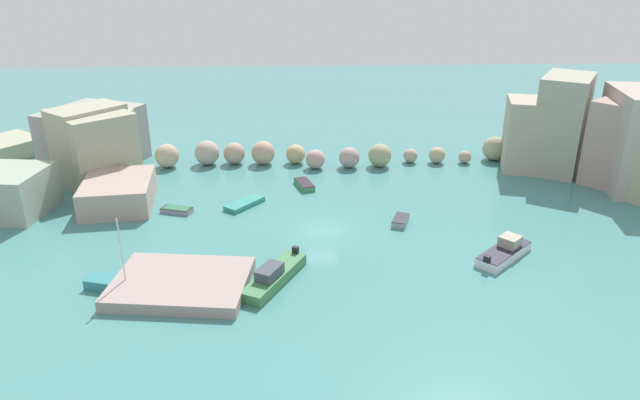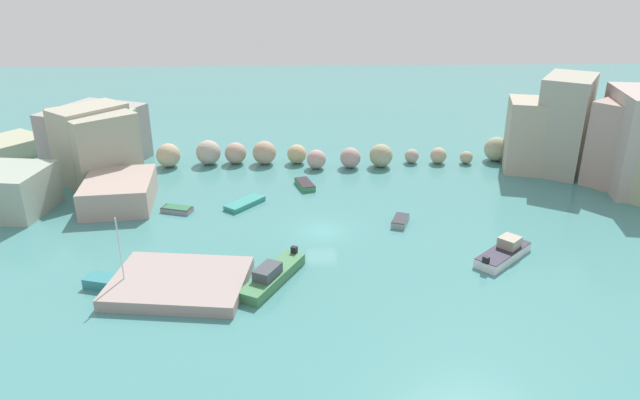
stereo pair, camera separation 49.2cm
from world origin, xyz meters
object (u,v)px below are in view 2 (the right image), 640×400
moored_boat_0 (272,276)px  moored_boat_3 (245,203)px  moored_boat_5 (177,209)px  moored_boat_7 (130,205)px  moored_boat_1 (400,221)px  moored_boat_2 (504,252)px  moored_boat_6 (305,184)px  moored_boat_4 (125,284)px  stone_dock (179,283)px

moored_boat_0 → moored_boat_3: (-3.12, 14.05, -0.32)m
moored_boat_5 → moored_boat_7: (-4.47, 1.07, 0.05)m
moored_boat_1 → moored_boat_2: (6.95, -6.45, 0.22)m
moored_boat_1 → moored_boat_0: bearing=-28.1°
moored_boat_6 → moored_boat_7: (-16.16, -4.66, 0.01)m
moored_boat_1 → moored_boat_5: bearing=-79.1°
moored_boat_0 → moored_boat_1: bearing=159.4°
moored_boat_5 → moored_boat_7: size_ratio=0.97×
moored_boat_3 → moored_boat_7: moored_boat_7 is taller
moored_boat_0 → moored_boat_5: moored_boat_0 is taller
moored_boat_1 → moored_boat_4: 23.19m
stone_dock → moored_boat_0: bearing=4.3°
stone_dock → moored_boat_4: bearing=-179.6°
stone_dock → moored_boat_3: 14.92m
moored_boat_3 → moored_boat_4: size_ratio=0.69×
stone_dock → moored_boat_1: bearing=30.2°
stone_dock → moored_boat_3: stone_dock is taller
moored_boat_6 → moored_boat_5: bearing=99.3°
moored_boat_5 → moored_boat_7: bearing=-175.8°
moored_boat_0 → moored_boat_7: bearing=-107.7°
moored_boat_2 → moored_boat_1: bearing=93.8°
moored_boat_0 → moored_boat_2: size_ratio=1.28×
moored_boat_0 → moored_boat_5: (-9.15, 12.80, -0.31)m
moored_boat_3 → moored_boat_7: (-10.51, -0.18, 0.07)m
moored_boat_0 → moored_boat_6: (2.53, 18.53, -0.27)m
moored_boat_0 → stone_dock: bearing=-57.8°
moored_boat_5 → moored_boat_6: 13.01m
moored_boat_0 → moored_boat_5: size_ratio=2.25×
moored_boat_2 → moored_boat_5: bearing=116.6°
moored_boat_0 → moored_boat_6: 18.71m
moored_boat_5 → moored_boat_4: bearing=-76.8°
stone_dock → moored_boat_2: (24.10, 3.53, 0.10)m
moored_boat_1 → moored_boat_5: size_ratio=0.88×
moored_boat_2 → moored_boat_5: size_ratio=1.76×
moored_boat_5 → moored_boat_6: moored_boat_6 is taller
stone_dock → moored_boat_7: size_ratio=2.96×
moored_boat_5 → moored_boat_7: moored_boat_7 is taller
moored_boat_0 → moored_boat_4: moored_boat_4 is taller
moored_boat_2 → moored_boat_3: size_ratio=1.29×
moored_boat_0 → moored_boat_5: bearing=-116.6°
moored_boat_7 → moored_boat_5: bearing=-152.6°
moored_boat_5 → moored_boat_7: 4.60m
moored_boat_0 → moored_boat_2: moored_boat_0 is taller
stone_dock → moored_boat_5: bearing=101.5°
stone_dock → moored_boat_2: bearing=8.3°
stone_dock → moored_boat_6: (8.97, 19.02, -0.14)m
moored_boat_4 → moored_boat_1: bearing=41.4°
moored_boat_2 → moored_boat_5: 28.53m
moored_boat_4 → moored_boat_5: 13.35m
moored_boat_1 → moored_boat_5: moored_boat_1 is taller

